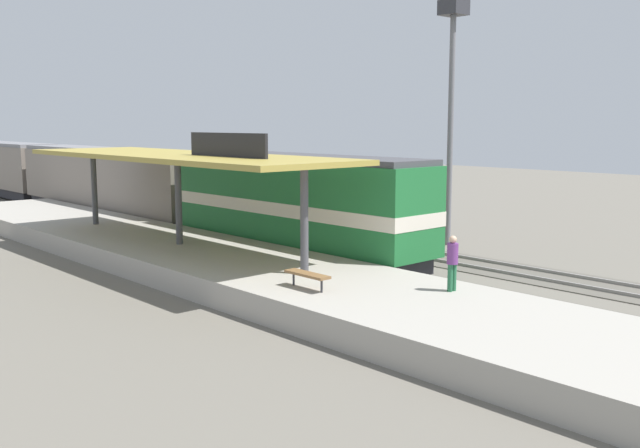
{
  "coord_description": "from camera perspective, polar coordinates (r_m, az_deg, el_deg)",
  "views": [
    {
      "loc": [
        -20.03,
        -25.64,
        5.97
      ],
      "look_at": [
        -1.38,
        -5.26,
        2.0
      ],
      "focal_mm": 39.59,
      "sensor_mm": 36.0,
      "label": 1
    }
  ],
  "objects": [
    {
      "name": "light_mast",
      "position": [
        34.99,
        10.62,
        12.02
      ],
      "size": [
        1.1,
        1.1,
        11.7
      ],
      "color": "slate",
      "rests_on": "ground"
    },
    {
      "name": "ground_plane",
      "position": [
        34.32,
        -1.77,
        -1.84
      ],
      "size": [
        120.0,
        120.0,
        0.0
      ],
      "primitive_type": "plane",
      "color": "#666056"
    },
    {
      "name": "track_near",
      "position": [
        33.07,
        -4.4,
        -2.19
      ],
      "size": [
        3.2,
        110.0,
        0.16
      ],
      "color": "#565249",
      "rests_on": "ground"
    },
    {
      "name": "person_waiting",
      "position": [
        21.69,
        10.65,
        -2.9
      ],
      "size": [
        0.34,
        0.34,
        1.71
      ],
      "color": "#23603D",
      "rests_on": "platform"
    },
    {
      "name": "passenger_carriage_front",
      "position": [
        46.29,
        -16.72,
        3.3
      ],
      "size": [
        2.9,
        20.0,
        4.24
      ],
      "color": "#28282D",
      "rests_on": "track_near"
    },
    {
      "name": "platform_bench",
      "position": [
        21.71,
        -1.03,
        -4.12
      ],
      "size": [
        0.44,
        1.7,
        0.5
      ],
      "color": "#333338",
      "rests_on": "platform"
    },
    {
      "name": "track_far",
      "position": [
        36.04,
        1.36,
        -1.31
      ],
      "size": [
        3.2,
        110.0,
        0.16
      ],
      "color": "#565249",
      "rests_on": "ground"
    },
    {
      "name": "freight_car",
      "position": [
        38.46,
        -2.38,
        2.2
      ],
      "size": [
        2.8,
        12.0,
        3.54
      ],
      "color": "#28282D",
      "rests_on": "track_far"
    },
    {
      "name": "locomotive",
      "position": [
        31.14,
        -2.1,
        1.61
      ],
      "size": [
        2.93,
        14.43,
        4.44
      ],
      "color": "#28282D",
      "rests_on": "track_near"
    },
    {
      "name": "platform",
      "position": [
        30.43,
        -11.25,
        -2.43
      ],
      "size": [
        6.0,
        44.0,
        0.9
      ],
      "primitive_type": "cube",
      "color": "#9E998E",
      "rests_on": "ground"
    },
    {
      "name": "station_canopy",
      "position": [
        29.88,
        -11.37,
        5.26
      ],
      "size": [
        5.2,
        18.0,
        4.7
      ],
      "color": "#47474C",
      "rests_on": "platform"
    }
  ]
}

